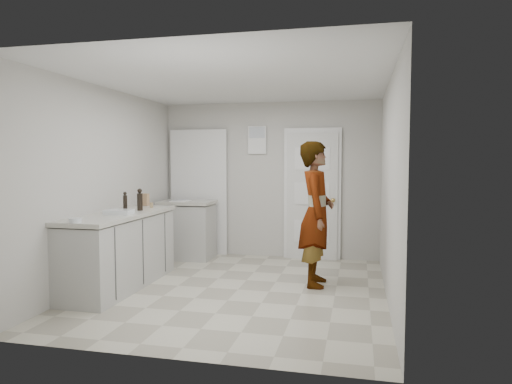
% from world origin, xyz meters
% --- Properties ---
extents(ground, '(4.00, 4.00, 0.00)m').
position_xyz_m(ground, '(0.00, 0.00, 0.00)').
color(ground, '#9B9582').
rests_on(ground, ground).
extents(room_shell, '(4.00, 4.00, 4.00)m').
position_xyz_m(room_shell, '(-0.17, 1.95, 1.02)').
color(room_shell, '#BCB9B1').
rests_on(room_shell, ground).
extents(main_counter, '(0.64, 1.96, 0.93)m').
position_xyz_m(main_counter, '(-1.45, -0.20, 0.43)').
color(main_counter, '#B3B3AE').
rests_on(main_counter, ground).
extents(side_counter, '(0.84, 0.61, 0.93)m').
position_xyz_m(side_counter, '(-1.25, 1.55, 0.43)').
color(side_counter, '#B3B3AE').
rests_on(side_counter, ground).
extents(person, '(0.47, 0.68, 1.81)m').
position_xyz_m(person, '(0.90, 0.43, 0.90)').
color(person, silver).
rests_on(person, ground).
extents(cake_mix_box, '(0.12, 0.09, 0.17)m').
position_xyz_m(cake_mix_box, '(-1.55, 0.70, 1.01)').
color(cake_mix_box, '#9B774D').
rests_on(cake_mix_box, main_counter).
extents(spice_jar, '(0.05, 0.05, 0.07)m').
position_xyz_m(spice_jar, '(-1.34, 0.45, 0.96)').
color(spice_jar, '#A1865C').
rests_on(spice_jar, main_counter).
extents(oil_cruet_a, '(0.07, 0.07, 0.28)m').
position_xyz_m(oil_cruet_a, '(-1.33, 0.11, 1.06)').
color(oil_cruet_a, black).
rests_on(oil_cruet_a, main_counter).
extents(oil_cruet_b, '(0.05, 0.05, 0.24)m').
position_xyz_m(oil_cruet_b, '(-1.52, 0.07, 1.04)').
color(oil_cruet_b, black).
rests_on(oil_cruet_b, main_counter).
extents(baking_dish, '(0.33, 0.25, 0.06)m').
position_xyz_m(baking_dish, '(-1.39, -0.32, 0.95)').
color(baking_dish, silver).
rests_on(baking_dish, main_counter).
extents(egg_bowl, '(0.13, 0.13, 0.05)m').
position_xyz_m(egg_bowl, '(-1.45, -1.10, 0.95)').
color(egg_bowl, silver).
rests_on(egg_bowl, main_counter).
extents(papers, '(0.28, 0.33, 0.01)m').
position_xyz_m(papers, '(-1.34, 1.49, 0.93)').
color(papers, white).
rests_on(papers, side_counter).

